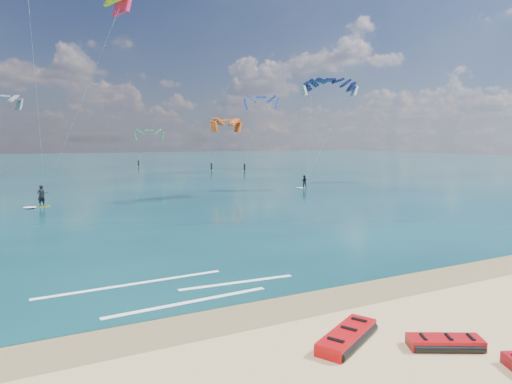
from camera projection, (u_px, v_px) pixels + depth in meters
ground at (81, 197)px, 47.87m from camera, size 320.00×320.00×0.00m
wet_sand_strip at (211, 322)px, 15.17m from camera, size 320.00×2.40×0.01m
sea at (49, 166)px, 104.43m from camera, size 320.00×200.00×0.04m
packed_kite_left at (347, 343)px, 13.61m from camera, size 3.15×2.45×0.44m
packed_kite_mid at (445, 348)px, 13.27m from camera, size 2.52×2.00×0.38m
kitesurfer_main at (57, 88)px, 36.66m from camera, size 9.93×10.22×19.78m
kitesurfer_far at (318, 124)px, 55.46m from camera, size 7.89×4.57×14.44m
shoreline_foam at (179, 289)px, 18.35m from camera, size 10.39×3.65×0.01m
distant_kites at (51, 142)px, 79.41m from camera, size 75.90×39.98×13.66m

